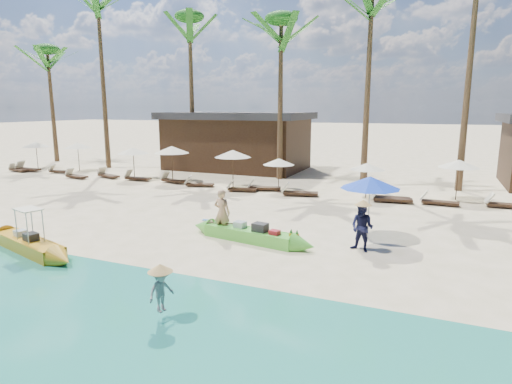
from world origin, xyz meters
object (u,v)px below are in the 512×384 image
at_px(green_canoe, 250,234).
at_px(blue_umbrella, 370,183).
at_px(tourist, 222,213).
at_px(yellow_canoe, 29,244).

height_order(green_canoe, blue_umbrella, blue_umbrella).
distance_m(tourist, blue_umbrella, 5.43).
xyz_separation_m(yellow_canoe, blue_umbrella, (10.03, 5.82, 1.81)).
distance_m(green_canoe, yellow_canoe, 7.32).
bearing_deg(blue_umbrella, yellow_canoe, -149.88).
bearing_deg(tourist, yellow_canoe, 40.79).
distance_m(green_canoe, blue_umbrella, 4.65).
bearing_deg(green_canoe, blue_umbrella, 36.19).
relative_size(tourist, blue_umbrella, 0.77).
height_order(tourist, blue_umbrella, blue_umbrella).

